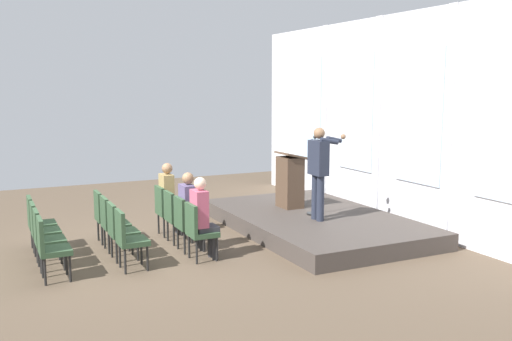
{
  "coord_description": "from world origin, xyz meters",
  "views": [
    {
      "loc": [
        9.36,
        -1.88,
        2.79
      ],
      "look_at": [
        0.13,
        2.61,
        1.28
      ],
      "focal_mm": 40.15,
      "sensor_mm": 36.0,
      "label": 1
    }
  ],
  "objects_px": {
    "speaker": "(319,167)",
    "lectern": "(290,181)",
    "audience_r0_c0": "(169,195)",
    "chair_r1_c2": "(119,228)",
    "chair_r0_c2": "(186,221)",
    "chair_r1_c0": "(105,213)",
    "audience_r0_c2": "(190,208)",
    "chair_r2_c1": "(41,227)",
    "chair_r0_c3": "(198,228)",
    "audience_r0_c3": "(202,214)",
    "chair_r1_c3": "(128,236)",
    "chair_r2_c2": "(45,236)",
    "chair_r0_c0": "(166,208)",
    "chair_r1_c1": "(111,220)",
    "chair_r0_c1": "(175,214)",
    "chair_r2_c0": "(37,220)",
    "mic_stand": "(314,198)",
    "chair_r2_c3": "(49,245)"
  },
  "relations": [
    {
      "from": "speaker",
      "to": "lectern",
      "type": "distance_m",
      "value": 1.32
    },
    {
      "from": "audience_r0_c0",
      "to": "chair_r1_c2",
      "type": "relative_size",
      "value": 1.47
    },
    {
      "from": "chair_r0_c2",
      "to": "chair_r1_c0",
      "type": "distance_m",
      "value": 1.63
    },
    {
      "from": "audience_r0_c2",
      "to": "chair_r2_c1",
      "type": "xyz_separation_m",
      "value": [
        -0.59,
        -2.35,
        -0.22
      ]
    },
    {
      "from": "chair_r0_c3",
      "to": "audience_r0_c3",
      "type": "relative_size",
      "value": 0.69
    },
    {
      "from": "chair_r1_c3",
      "to": "chair_r2_c2",
      "type": "bearing_deg",
      "value": -117.37
    },
    {
      "from": "lectern",
      "to": "chair_r0_c0",
      "type": "bearing_deg",
      "value": -91.42
    },
    {
      "from": "chair_r1_c1",
      "to": "audience_r0_c0",
      "type": "bearing_deg",
      "value": 115.84
    },
    {
      "from": "chair_r1_c0",
      "to": "chair_r1_c1",
      "type": "height_order",
      "value": "same"
    },
    {
      "from": "audience_r0_c0",
      "to": "audience_r0_c2",
      "type": "distance_m",
      "value": 1.18
    },
    {
      "from": "chair_r0_c0",
      "to": "chair_r0_c3",
      "type": "xyz_separation_m",
      "value": [
        1.76,
        0.0,
        0.0
      ]
    },
    {
      "from": "audience_r0_c3",
      "to": "chair_r0_c1",
      "type": "bearing_deg",
      "value": -176.15
    },
    {
      "from": "chair_r1_c0",
      "to": "chair_r0_c3",
      "type": "bearing_deg",
      "value": 32.78
    },
    {
      "from": "chair_r1_c1",
      "to": "chair_r2_c0",
      "type": "distance_m",
      "value": 1.28
    },
    {
      "from": "chair_r0_c1",
      "to": "chair_r1_c1",
      "type": "distance_m",
      "value": 1.13
    },
    {
      "from": "chair_r0_c3",
      "to": "chair_r1_c2",
      "type": "distance_m",
      "value": 1.28
    },
    {
      "from": "chair_r0_c0",
      "to": "chair_r0_c2",
      "type": "relative_size",
      "value": 1.0
    },
    {
      "from": "chair_r0_c1",
      "to": "chair_r2_c0",
      "type": "relative_size",
      "value": 1.0
    },
    {
      "from": "chair_r1_c1",
      "to": "chair_r2_c2",
      "type": "distance_m",
      "value": 1.28
    },
    {
      "from": "chair_r1_c1",
      "to": "chair_r1_c2",
      "type": "distance_m",
      "value": 0.59
    },
    {
      "from": "speaker",
      "to": "chair_r2_c0",
      "type": "xyz_separation_m",
      "value": [
        -1.3,
        -4.83,
        -0.79
      ]
    },
    {
      "from": "mic_stand",
      "to": "audience_r0_c3",
      "type": "relative_size",
      "value": 1.14
    },
    {
      "from": "chair_r1_c0",
      "to": "chair_r0_c0",
      "type": "bearing_deg",
      "value": 90.0
    },
    {
      "from": "lectern",
      "to": "chair_r1_c0",
      "type": "height_order",
      "value": "lectern"
    },
    {
      "from": "mic_stand",
      "to": "chair_r1_c0",
      "type": "distance_m",
      "value": 3.97
    },
    {
      "from": "chair_r0_c3",
      "to": "audience_r0_c3",
      "type": "bearing_deg",
      "value": 90.0
    },
    {
      "from": "chair_r0_c3",
      "to": "chair_r1_c0",
      "type": "height_order",
      "value": "same"
    },
    {
      "from": "mic_stand",
      "to": "chair_r2_c0",
      "type": "distance_m",
      "value": 5.08
    },
    {
      "from": "chair_r2_c3",
      "to": "chair_r2_c2",
      "type": "bearing_deg",
      "value": 180.0
    },
    {
      "from": "chair_r1_c2",
      "to": "audience_r0_c2",
      "type": "bearing_deg",
      "value": 90.0
    },
    {
      "from": "mic_stand",
      "to": "chair_r2_c2",
      "type": "height_order",
      "value": "mic_stand"
    },
    {
      "from": "chair_r1_c1",
      "to": "chair_r0_c0",
      "type": "bearing_deg",
      "value": 117.37
    },
    {
      "from": "lectern",
      "to": "chair_r1_c3",
      "type": "distance_m",
      "value": 4.16
    },
    {
      "from": "audience_r0_c3",
      "to": "lectern",
      "type": "bearing_deg",
      "value": 123.47
    },
    {
      "from": "audience_r0_c2",
      "to": "chair_r1_c1",
      "type": "xyz_separation_m",
      "value": [
        -0.59,
        -1.21,
        -0.22
      ]
    },
    {
      "from": "chair_r0_c0",
      "to": "audience_r0_c0",
      "type": "bearing_deg",
      "value": 90.0
    },
    {
      "from": "lectern",
      "to": "chair_r2_c1",
      "type": "distance_m",
      "value": 4.95
    },
    {
      "from": "chair_r0_c2",
      "to": "audience_r0_c2",
      "type": "height_order",
      "value": "audience_r0_c2"
    },
    {
      "from": "chair_r2_c2",
      "to": "mic_stand",
      "type": "bearing_deg",
      "value": 93.42
    },
    {
      "from": "chair_r2_c0",
      "to": "chair_r2_c2",
      "type": "relative_size",
      "value": 1.0
    },
    {
      "from": "chair_r1_c0",
      "to": "chair_r1_c1",
      "type": "bearing_deg",
      "value": 0.0
    },
    {
      "from": "mic_stand",
      "to": "chair_r1_c1",
      "type": "xyz_separation_m",
      "value": [
        -0.29,
        -3.87,
        -0.11
      ]
    },
    {
      "from": "chair_r1_c0",
      "to": "lectern",
      "type": "bearing_deg",
      "value": 89.0
    },
    {
      "from": "chair_r0_c1",
      "to": "chair_r2_c0",
      "type": "bearing_deg",
      "value": -104.51
    },
    {
      "from": "mic_stand",
      "to": "lectern",
      "type": "height_order",
      "value": "mic_stand"
    },
    {
      "from": "chair_r0_c1",
      "to": "chair_r1_c0",
      "type": "xyz_separation_m",
      "value": [
        -0.59,
        -1.13,
        0.0
      ]
    },
    {
      "from": "chair_r0_c1",
      "to": "chair_r2_c1",
      "type": "relative_size",
      "value": 1.0
    },
    {
      "from": "chair_r2_c2",
      "to": "chair_r1_c3",
      "type": "bearing_deg",
      "value": 62.63
    },
    {
      "from": "lectern",
      "to": "chair_r2_c3",
      "type": "distance_m",
      "value": 5.21
    },
    {
      "from": "lectern",
      "to": "audience_r0_c3",
      "type": "height_order",
      "value": "lectern"
    }
  ]
}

